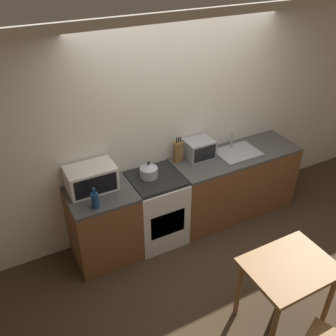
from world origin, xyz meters
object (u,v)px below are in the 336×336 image
at_px(microwave, 91,178).
at_px(stove_range, 156,208).
at_px(bottle, 95,200).
at_px(dining_table, 288,274).
at_px(kettle, 149,170).
at_px(toaster_oven, 199,149).

bearing_deg(microwave, stove_range, -9.69).
bearing_deg(stove_range, bottle, -165.29).
distance_m(microwave, dining_table, 2.20).
xyz_separation_m(stove_range, kettle, (-0.06, 0.05, 0.54)).
height_order(bottle, toaster_oven, bottle).
height_order(stove_range, kettle, kettle).
bearing_deg(toaster_oven, stove_range, -167.41).
height_order(toaster_oven, dining_table, toaster_oven).
relative_size(kettle, dining_table, 0.25).
bearing_deg(dining_table, toaster_oven, 85.79).
bearing_deg(bottle, dining_table, -47.27).
relative_size(kettle, toaster_oven, 0.60).
bearing_deg(kettle, toaster_oven, 7.93).
xyz_separation_m(kettle, dining_table, (0.60, -1.68, -0.35)).
xyz_separation_m(kettle, microwave, (-0.65, 0.07, 0.05)).
bearing_deg(stove_range, microwave, 170.31).
height_order(stove_range, toaster_oven, toaster_oven).
bearing_deg(toaster_oven, kettle, -172.07).
relative_size(stove_range, bottle, 3.79).
relative_size(microwave, bottle, 2.21).
bearing_deg(stove_range, toaster_oven, 12.59).
relative_size(microwave, toaster_oven, 1.53).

